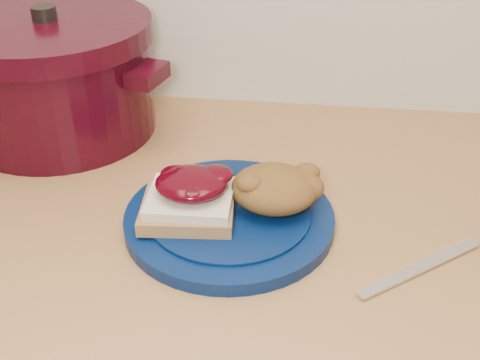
# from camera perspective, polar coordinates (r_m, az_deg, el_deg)

# --- Properties ---
(plate) EXTENTS (0.25, 0.25, 0.02)m
(plate) POSITION_cam_1_polar(r_m,az_deg,el_deg) (0.70, -1.02, -3.72)
(plate) COLOR #04163E
(plate) RESTS_ON wood_countertop
(sandwich) EXTENTS (0.11, 0.10, 0.05)m
(sandwich) POSITION_cam_1_polar(r_m,az_deg,el_deg) (0.68, -4.80, -1.59)
(sandwich) COLOR olive
(sandwich) RESTS_ON plate
(stuffing_mound) EXTENTS (0.10, 0.09, 0.05)m
(stuffing_mound) POSITION_cam_1_polar(r_m,az_deg,el_deg) (0.69, 3.25, -0.83)
(stuffing_mound) COLOR brown
(stuffing_mound) RESTS_ON plate
(butter_knife) EXTENTS (0.14, 0.11, 0.00)m
(butter_knife) POSITION_cam_1_polar(r_m,az_deg,el_deg) (0.67, 16.77, -7.93)
(butter_knife) COLOR silver
(butter_knife) RESTS_ON wood_countertop
(dutch_oven) EXTENTS (0.35, 0.35, 0.18)m
(dutch_oven) POSITION_cam_1_polar(r_m,az_deg,el_deg) (0.91, -17.14, 9.39)
(dutch_oven) COLOR black
(dutch_oven) RESTS_ON wood_countertop
(pepper_grinder) EXTENTS (0.07, 0.07, 0.14)m
(pepper_grinder) POSITION_cam_1_polar(r_m,az_deg,el_deg) (0.98, -19.63, 9.66)
(pepper_grinder) COLOR black
(pepper_grinder) RESTS_ON wood_countertop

